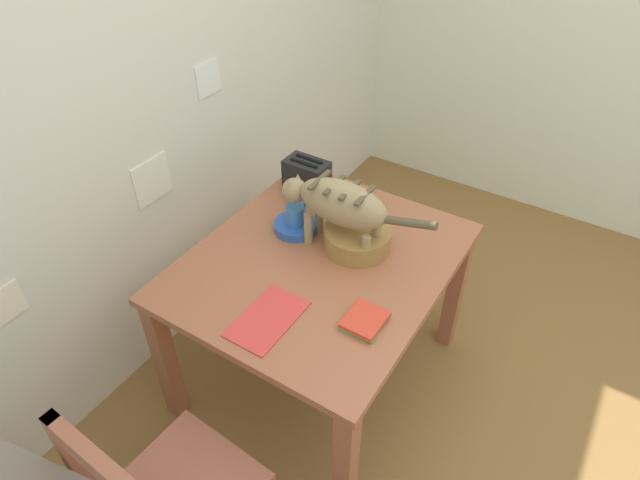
{
  "coord_description": "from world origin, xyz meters",
  "views": [
    {
      "loc": [
        -1.35,
        0.07,
        2.18
      ],
      "look_at": [
        0.04,
        0.95,
        0.84
      ],
      "focal_mm": 30.4,
      "sensor_mm": 36.0,
      "label": 1
    }
  ],
  "objects": [
    {
      "name": "magazine",
      "position": [
        -0.34,
        0.93,
        0.74
      ],
      "size": [
        0.3,
        0.18,
        0.01
      ],
      "primitive_type": "cube",
      "rotation": [
        0.0,
        0.0,
        0.0
      ],
      "color": "#E03D3B",
      "rests_on": "dining_table"
    },
    {
      "name": "cat",
      "position": [
        0.15,
        0.93,
        0.95
      ],
      "size": [
        0.16,
        0.67,
        0.32
      ],
      "rotation": [
        0.0,
        0.0,
        0.01
      ],
      "color": "#97845A",
      "rests_on": "dining_table"
    },
    {
      "name": "ground_plane",
      "position": [
        0.0,
        0.0,
        -0.01
      ],
      "size": [
        4.61,
        4.04,
        0.02
      ],
      "primitive_type": "cube",
      "color": "brown"
    },
    {
      "name": "saucer_bowl",
      "position": [
        0.15,
        1.14,
        0.76
      ],
      "size": [
        0.19,
        0.19,
        0.04
      ],
      "primitive_type": "cylinder",
      "color": "#2856B4",
      "rests_on": "dining_table"
    },
    {
      "name": "dining_table",
      "position": [
        0.04,
        0.95,
        0.65
      ],
      "size": [
        1.15,
        0.97,
        0.74
      ],
      "color": "#A25D3E",
      "rests_on": "ground_plane"
    },
    {
      "name": "coffee_mug",
      "position": [
        0.15,
        1.14,
        0.82
      ],
      "size": [
        0.12,
        0.08,
        0.08
      ],
      "color": "#3873C0",
      "rests_on": "saucer_bowl"
    },
    {
      "name": "book_stack",
      "position": [
        -0.17,
        0.63,
        0.75
      ],
      "size": [
        0.16,
        0.14,
        0.03
      ],
      "color": "#56A34D",
      "rests_on": "dining_table"
    },
    {
      "name": "toaster",
      "position": [
        0.41,
        1.25,
        0.82
      ],
      "size": [
        0.12,
        0.2,
        0.18
      ],
      "color": "black",
      "rests_on": "dining_table"
    },
    {
      "name": "wall_rear",
      "position": [
        -0.0,
        1.77,
        1.25
      ],
      "size": [
        4.61,
        0.11,
        2.5
      ],
      "color": "silver",
      "rests_on": "ground_plane"
    },
    {
      "name": "wicker_basket",
      "position": [
        0.18,
        0.86,
        0.79
      ],
      "size": [
        0.27,
        0.27,
        0.09
      ],
      "color": "olive",
      "rests_on": "dining_table"
    }
  ]
}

